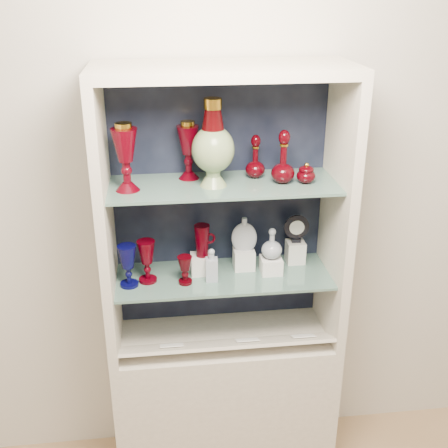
{
  "coord_description": "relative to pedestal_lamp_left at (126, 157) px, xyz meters",
  "views": [
    {
      "loc": [
        -0.26,
        -0.58,
        2.23
      ],
      "look_at": [
        0.0,
        1.53,
        1.3
      ],
      "focal_mm": 45.0,
      "sensor_mm": 36.0,
      "label": 1
    }
  ],
  "objects": [
    {
      "name": "cabinet_side_left",
      "position": [
        -0.1,
        0.01,
        -0.28
      ],
      "size": [
        0.04,
        0.4,
        1.15
      ],
      "primitive_type": "cube",
      "color": "beige",
      "rests_on": "cabinet_base"
    },
    {
      "name": "riser_ruby_pitcher",
      "position": [
        0.29,
        0.07,
        -0.51
      ],
      "size": [
        0.1,
        0.1,
        0.08
      ],
      "primitive_type": "cube",
      "color": "silver",
      "rests_on": "shelf_lower"
    },
    {
      "name": "shelf_upper",
      "position": [
        0.38,
        0.03,
        -0.14
      ],
      "size": [
        0.92,
        0.34,
        0.01
      ],
      "primitive_type": "cube",
      "color": "slate",
      "rests_on": "cabinet_side_left"
    },
    {
      "name": "lidded_bowl",
      "position": [
        0.71,
        0.0,
        -0.09
      ],
      "size": [
        0.09,
        0.09,
        0.09
      ],
      "primitive_type": null,
      "rotation": [
        0.0,
        0.0,
        0.24
      ],
      "color": "#3D0107",
      "rests_on": "shelf_upper"
    },
    {
      "name": "riser_flat_flask",
      "position": [
        0.48,
        0.09,
        -0.51
      ],
      "size": [
        0.09,
        0.09,
        0.09
      ],
      "primitive_type": "cube",
      "color": "silver",
      "rests_on": "shelf_lower"
    },
    {
      "name": "label_card_2",
      "position": [
        0.47,
        -0.1,
        -0.81
      ],
      "size": [
        0.1,
        0.06,
        0.03
      ],
      "primitive_type": "cube",
      "rotation": [
        -0.44,
        0.0,
        0.0
      ],
      "color": "white",
      "rests_on": "label_ledge"
    },
    {
      "name": "shelf_lower",
      "position": [
        0.38,
        0.03,
        -0.56
      ],
      "size": [
        0.92,
        0.34,
        0.01
      ],
      "primitive_type": "cube",
      "color": "slate",
      "rests_on": "cabinet_side_left"
    },
    {
      "name": "ruby_decanter_a",
      "position": [
        0.62,
        0.01,
        -0.01
      ],
      "size": [
        0.11,
        0.11,
        0.24
      ],
      "primitive_type": null,
      "rotation": [
        0.0,
        0.0,
        -0.22
      ],
      "color": "#3D0107",
      "rests_on": "shelf_upper"
    },
    {
      "name": "enamel_urn",
      "position": [
        0.34,
        0.02,
        0.04
      ],
      "size": [
        0.2,
        0.2,
        0.35
      ],
      "primitive_type": null,
      "rotation": [
        0.0,
        0.0,
        -0.22
      ],
      "color": "#103E27",
      "rests_on": "shelf_upper"
    },
    {
      "name": "pedestal_lamp_right",
      "position": [
        0.25,
        0.12,
        -0.01
      ],
      "size": [
        0.12,
        0.12,
        0.24
      ],
      "primitive_type": null,
      "rotation": [
        0.0,
        0.0,
        0.42
      ],
      "color": "#4D000A",
      "rests_on": "shelf_upper"
    },
    {
      "name": "cameo_medallion",
      "position": [
        0.72,
        0.12,
        -0.39
      ],
      "size": [
        0.11,
        0.05,
        0.13
      ],
      "primitive_type": null,
      "rotation": [
        0.0,
        0.0,
        -0.04
      ],
      "color": "black",
      "rests_on": "riser_cameo_medallion"
    },
    {
      "name": "clear_square_bottle",
      "position": [
        0.33,
        -0.01,
        -0.48
      ],
      "size": [
        0.05,
        0.05,
        0.15
      ],
      "primitive_type": null,
      "rotation": [
        0.0,
        0.0,
        -0.06
      ],
      "color": "#929BAA",
      "rests_on": "shelf_lower"
    },
    {
      "name": "cabinet_top_cap",
      "position": [
        0.38,
        0.01,
        0.32
      ],
      "size": [
        1.0,
        0.4,
        0.04
      ],
      "primitive_type": "cube",
      "color": "beige",
      "rests_on": "cabinet_side_left"
    },
    {
      "name": "label_card_1",
      "position": [
        0.72,
        -0.1,
        -0.81
      ],
      "size": [
        0.1,
        0.06,
        0.03
      ],
      "primitive_type": "cube",
      "rotation": [
        -0.44,
        0.0,
        0.0
      ],
      "color": "white",
      "rests_on": "label_ledge"
    },
    {
      "name": "ruby_pitcher",
      "position": [
        0.29,
        0.07,
        -0.4
      ],
      "size": [
        0.11,
        0.08,
        0.14
      ],
      "primitive_type": null,
      "rotation": [
        0.0,
        0.0,
        0.08
      ],
      "color": "#4D000A",
      "rests_on": "riser_ruby_pitcher"
    },
    {
      "name": "riser_clear_round_decanter",
      "position": [
        0.59,
        0.03,
        -0.52
      ],
      "size": [
        0.09,
        0.09,
        0.07
      ],
      "primitive_type": "cube",
      "color": "silver",
      "rests_on": "shelf_lower"
    },
    {
      "name": "ruby_goblet_small",
      "position": [
        0.21,
        -0.02,
        -0.49
      ],
      "size": [
        0.07,
        0.07,
        0.12
      ],
      "primitive_type": null,
      "rotation": [
        0.0,
        0.0,
        0.05
      ],
      "color": "#3D0107",
      "rests_on": "shelf_lower"
    },
    {
      "name": "riser_cameo_medallion",
      "position": [
        0.72,
        0.12,
        -0.5
      ],
      "size": [
        0.08,
        0.08,
        0.1
      ],
      "primitive_type": "cube",
      "color": "silver",
      "rests_on": "shelf_lower"
    },
    {
      "name": "ruby_decanter_b",
      "position": [
        0.52,
        0.09,
        -0.04
      ],
      "size": [
        0.09,
        0.09,
        0.19
      ],
      "primitive_type": null,
      "rotation": [
        0.0,
        0.0,
        -0.09
      ],
      "color": "#3D0107",
      "rests_on": "shelf_upper"
    },
    {
      "name": "ruby_goblet_tall",
      "position": [
        0.06,
        0.02,
        -0.46
      ],
      "size": [
        0.09,
        0.09,
        0.19
      ],
      "primitive_type": null,
      "rotation": [
        0.0,
        0.0,
        0.21
      ],
      "color": "#4D000A",
      "rests_on": "shelf_lower"
    },
    {
      "name": "cabinet_side_right",
      "position": [
        0.86,
        0.01,
        -0.28
      ],
      "size": [
        0.04,
        0.4,
        1.15
      ],
      "primitive_type": "cube",
      "color": "beige",
      "rests_on": "cabinet_base"
    },
    {
      "name": "cabinet_back_panel",
      "position": [
        0.38,
        0.2,
        -0.28
      ],
      "size": [
        0.98,
        0.02,
        1.15
      ],
      "primitive_type": "cube",
      "color": "black",
      "rests_on": "cabinet_base"
    },
    {
      "name": "flat_flask",
      "position": [
        0.48,
        0.09,
        -0.39
      ],
      "size": [
        0.12,
        0.06,
        0.16
      ],
      "primitive_type": null,
      "rotation": [
        0.0,
        0.0,
        -0.16
      ],
      "color": "#A9B0BB",
      "rests_on": "riser_flat_flask"
    },
    {
      "name": "label_ledge",
      "position": [
        0.38,
        -0.1,
        -0.82
      ],
      "size": [
        0.92,
        0.17,
        0.09
      ],
      "primitive_type": "cube",
      "rotation": [
        -0.44,
        0.0,
        0.0
      ],
      "color": "beige",
      "rests_on": "cabinet_base"
    },
    {
      "name": "cobalt_goblet",
      "position": [
        -0.02,
        -0.01,
        -0.46
      ],
      "size": [
        0.1,
        0.1,
        0.18
      ],
      "primitive_type": null,
      "rotation": [
        0.0,
        0.0,
        0.41
      ],
      "color": "#06053D",
      "rests_on": "shelf_lower"
    },
    {
      "name": "label_card_0",
      "position": [
        0.14,
        -0.1,
        -0.81
      ],
      "size": [
        0.1,
        0.06,
        0.03
      ],
      "primitive_type": "cube",
      "rotation": [
        -0.44,
        0.0,
        0.0
      ],
      "color": "white",
      "rests_on": "label_ledge"
    },
    {
      "name": "wall_back",
      "position": [
        0.38,
        0.23,
        -0.2
      ],
      "size": [
        3.5,
        0.02,
        2.8
      ],
      "primitive_type": "cube",
      "color": "beige",
      "rests_on": "ground"
    },
    {
      "name": "clear_round_decanter",
      "position": [
        0.59,
        0.03,
        -0.42
      ],
      "size": [
        0.1,
        0.1,
        0.13
      ],
      "primitive_type": null,
      "rotation": [
        0.0,
        0.0,
        0.17
      ],
      "color": "#929BAA",
      "rests_on": "riser_clear_round_decanter"
    },
    {
      "name": "cabinet_base",
      "position": [
        0.38,
        0.01,
        -1.23
      ],
      "size": [
        1.0,
        0.4,
        0.75
      ],
      "primitive_type": "cube",
      "color": "beige",
      "rests_on": "ground"
    },
    {
      "name": "pedestal_lamp_left",
      "position": [
        0.0,
        0.0,
        0.0
      ],
      "size": [
        0.14,
        0.14,
        0.27
      ],
      "primitive_type": null,
      "rotation": [
        0.0,
        0.0,
        0.44
      ],
      "color": "#4D000A",
      "rests_on": "shelf_upper"
    }
  ]
}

